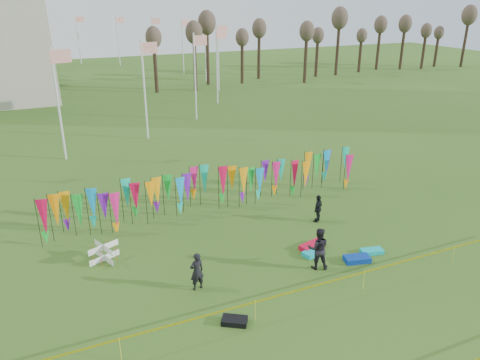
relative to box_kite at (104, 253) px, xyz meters
name	(u,v)px	position (x,y,z in m)	size (l,w,h in m)	color
ground	(286,292)	(6.37, -5.40, -0.43)	(160.00, 160.00, 0.00)	#2D5116
banner_row	(216,183)	(6.65, 3.26, 1.06)	(18.64, 0.64, 2.37)	black
caution_tape_near	(296,292)	(6.15, -6.51, 0.35)	(26.00, 0.02, 0.90)	#ECE704
tree_line	(335,33)	(38.37, 38.60, 5.74)	(53.92, 1.92, 7.84)	#37271B
box_kite	(104,253)	(0.00, 0.00, 0.00)	(0.77, 0.77, 0.85)	red
person_left	(197,271)	(3.13, -3.74, 0.40)	(0.60, 0.44, 1.66)	black
person_mid	(318,248)	(8.49, -4.35, 0.54)	(0.93, 0.58, 1.92)	black
person_right	(318,208)	(10.96, -0.51, 0.33)	(0.89, 0.50, 1.51)	black
kite_bag_turquoise	(313,252)	(8.93, -3.33, -0.32)	(1.03, 0.52, 0.21)	#0DB3C8
kite_bag_blue	(357,259)	(10.42, -4.64, -0.30)	(1.15, 0.60, 0.24)	#0933A0
kite_bag_red	(312,246)	(9.20, -2.81, -0.31)	(1.26, 0.58, 0.23)	red
kite_bag_black	(234,321)	(3.66, -6.35, -0.32)	(0.93, 0.54, 0.22)	black
kite_bag_teal	(372,251)	(11.50, -4.34, -0.33)	(1.02, 0.49, 0.20)	#0DBDC2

